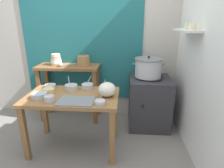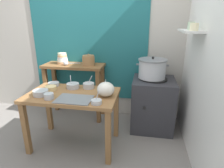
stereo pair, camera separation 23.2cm
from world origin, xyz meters
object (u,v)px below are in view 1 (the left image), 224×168
Objects in this scene: back_shelf_table at (69,79)px; prep_bowl_3 at (39,95)px; serving_tray at (76,101)px; prep_bowl_4 at (49,99)px; stove_block at (149,102)px; prep_bowl_7 at (49,90)px; prep_bowl_0 at (87,86)px; prep_bowl_5 at (106,88)px; prep_bowl_6 at (50,86)px; prep_bowl_1 at (100,102)px; prep_bowl_2 at (71,87)px; clay_pot at (84,61)px; steamer_pot at (148,67)px; bowl_stack_enamel at (56,60)px; plastic_bag at (107,89)px; prep_table at (73,104)px; ladle at (61,64)px.

prep_bowl_3 is (-0.08, -0.87, 0.08)m from back_shelf_table.
serving_tray is 0.29m from prep_bowl_4.
prep_bowl_7 is at bearing -156.75° from stove_block.
prep_bowl_0 is 0.59m from prep_bowl_3.
prep_bowl_5 is at bearing 50.15° from serving_tray.
prep_bowl_6 is at bearing 179.61° from prep_bowl_0.
prep_bowl_0 is 1.14× the size of prep_bowl_6.
prep_bowl_2 is (-0.43, 0.42, 0.01)m from prep_bowl_1.
prep_bowl_2 reaches higher than prep_bowl_4.
back_shelf_table is 6.76× the size of prep_bowl_7.
clay_pot is 1.13× the size of prep_bowl_2.
back_shelf_table reaches higher than prep_bowl_4.
prep_bowl_5 is at bearing -141.25° from steamer_pot.
prep_bowl_0 reaches higher than prep_bowl_1.
bowl_stack_enamel is at bearing 104.64° from prep_bowl_4.
back_shelf_table reaches higher than plastic_bag.
steamer_pot is at bearing -6.48° from clay_pot.
prep_bowl_5 is at bearing 0.44° from prep_bowl_2.
stove_block is at bearing -6.06° from bowl_stack_enamel.
stove_block is at bearing 25.02° from prep_bowl_0.
back_shelf_table is 0.86m from prep_bowl_5.
prep_bowl_7 is at bearing -154.37° from prep_bowl_2.
bowl_stack_enamel is at bearing 120.18° from prep_table.
prep_bowl_7 is at bearing -160.23° from prep_bowl_0.
prep_bowl_3 reaches higher than stove_block.
steamer_pot reaches higher than prep_bowl_4.
plastic_bag is 1.44× the size of prep_bowl_6.
prep_bowl_7 is at bearing 113.34° from prep_bowl_4.
prep_table is 6.49× the size of prep_bowl_2.
prep_bowl_5 reaches higher than serving_tray.
back_shelf_table reaches higher than prep_bowl_5.
prep_bowl_4 reaches higher than prep_bowl_7.
back_shelf_table is at bearing 174.84° from steamer_pot.
back_shelf_table is at bearing 138.72° from prep_bowl_5.
clay_pot is 0.96m from prep_bowl_3.
prep_bowl_1 is at bearing -3.07° from prep_bowl_4.
steamer_pot is 1.40m from prep_bowl_7.
prep_bowl_7 is at bearing -75.15° from prep_bowl_6.
prep_bowl_6 is at bearing -91.28° from ladle.
prep_bowl_3 is at bearing -133.77° from prep_bowl_2.
bowl_stack_enamel reaches higher than prep_bowl_3.
prep_bowl_0 is 1.21× the size of prep_bowl_5.
clay_pot is 0.96m from serving_tray.
bowl_stack_enamel reaches higher than plastic_bag.
prep_bowl_7 is (-1.27, -0.58, -0.17)m from steamer_pot.
ladle is 1.02m from plastic_bag.
clay_pot reaches higher than prep_bowl_2.
prep_bowl_6 is at bearing 104.85° from prep_bowl_7.
steamer_pot is at bearing 33.88° from prep_table.
plastic_bag is at bearing -39.16° from prep_bowl_0.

